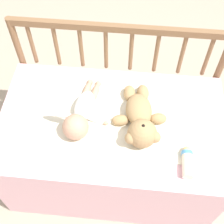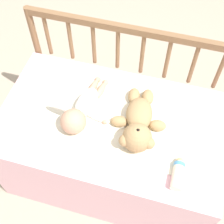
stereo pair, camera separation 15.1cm
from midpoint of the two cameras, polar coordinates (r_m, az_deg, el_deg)
name	(u,v)px [view 1 (the left image)]	position (r m, az deg, el deg)	size (l,w,h in m)	color
ground_plane	(112,167)	(2.04, -2.19, -10.20)	(12.00, 12.00, 0.00)	tan
crib_mattress	(112,147)	(1.79, -2.47, -6.60)	(1.14, 0.68, 0.55)	#EDB7C6
crib_rail	(118,61)	(1.74, -1.37, 9.08)	(1.14, 0.04, 0.85)	brown
blanket	(111,113)	(1.58, -2.95, -0.40)	(0.77, 0.50, 0.01)	silver
teddy_bear	(140,119)	(1.49, 2.28, -1.56)	(0.28, 0.39, 0.14)	tan
baby	(81,115)	(1.53, -8.55, -0.71)	(0.31, 0.39, 0.13)	white
baby_bottle	(187,162)	(1.44, 10.71, -9.16)	(0.05, 0.15, 0.05)	#F4E5CC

